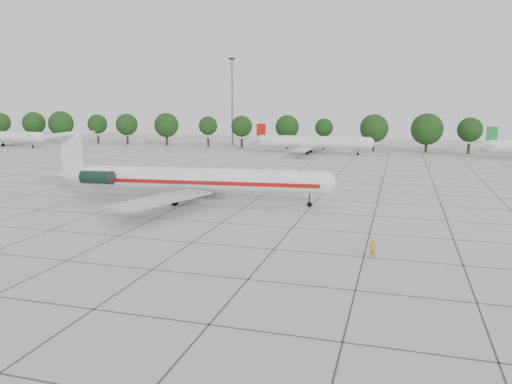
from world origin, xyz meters
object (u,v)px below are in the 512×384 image
Objects in this scene: main_airliner at (184,178)px; floodlight_mast at (232,97)px; ground_crew at (373,249)px; bg_airliner_c at (312,142)px.

floodlight_mast reaches higher than main_airliner.
bg_airliner_c is (-19.47, 81.72, 2.11)m from ground_crew.
bg_airliner_c is 1.11× the size of floodlight_mast.
main_airliner is 24.09× the size of ground_crew.
bg_airliner_c is 34.79m from floodlight_mast.
main_airliner reaches higher than bg_airliner_c.
ground_crew is 0.06× the size of bg_airliner_c.
main_airliner is 64.46m from bg_airliner_c.
floodlight_mast is at bearing 145.98° from bg_airliner_c.
ground_crew is at bearing -40.59° from main_airliner.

